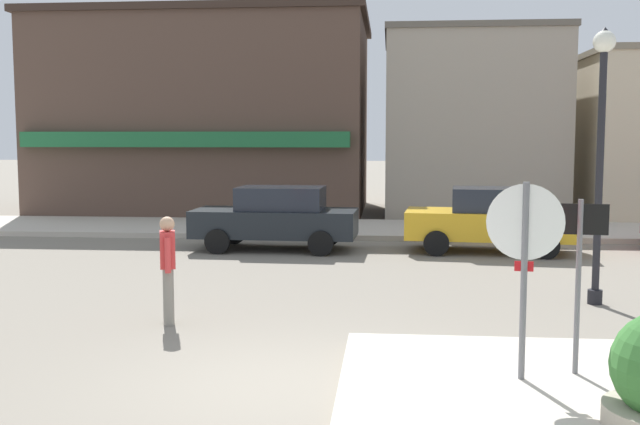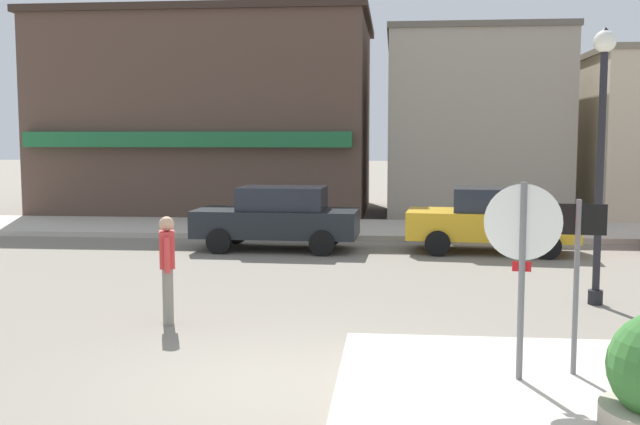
# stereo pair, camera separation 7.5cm
# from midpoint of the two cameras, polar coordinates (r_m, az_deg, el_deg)

# --- Properties ---
(ground_plane) EXTENTS (160.00, 160.00, 0.00)m
(ground_plane) POSITION_cam_midpoint_polar(r_m,az_deg,el_deg) (8.60, -1.90, -13.07)
(ground_plane) COLOR gray
(kerb_far) EXTENTS (80.00, 4.00, 0.15)m
(kerb_far) POSITION_cam_midpoint_polar(r_m,az_deg,el_deg) (22.06, 2.80, -1.27)
(kerb_far) COLOR beige
(kerb_far) RESTS_ON ground
(stop_sign) EXTENTS (0.82, 0.12, 2.30)m
(stop_sign) POSITION_cam_midpoint_polar(r_m,az_deg,el_deg) (8.32, 15.40, -3.14)
(stop_sign) COLOR slate
(stop_sign) RESTS_ON ground
(one_way_sign) EXTENTS (0.60, 0.09, 2.10)m
(one_way_sign) POSITION_cam_midpoint_polar(r_m,az_deg,el_deg) (8.72, 19.20, -4.09)
(one_way_sign) COLOR slate
(one_way_sign) RESTS_ON ground
(lamp_post) EXTENTS (0.36, 0.36, 4.54)m
(lamp_post) POSITION_cam_midpoint_polar(r_m,az_deg,el_deg) (13.09, 20.83, 6.20)
(lamp_post) COLOR black
(lamp_post) RESTS_ON ground
(parked_car_nearest) EXTENTS (4.05, 1.98, 1.56)m
(parked_car_nearest) POSITION_cam_midpoint_polar(r_m,az_deg,el_deg) (18.45, -3.10, -0.35)
(parked_car_nearest) COLOR black
(parked_car_nearest) RESTS_ON ground
(parked_car_second) EXTENTS (4.14, 2.16, 1.56)m
(parked_car_second) POSITION_cam_midpoint_polar(r_m,az_deg,el_deg) (18.50, 13.15, -0.48)
(parked_car_second) COLOR gold
(parked_car_second) RESTS_ON ground
(pedestrian_crossing_near) EXTENTS (0.32, 0.55, 1.61)m
(pedestrian_crossing_near) POSITION_cam_midpoint_polar(r_m,az_deg,el_deg) (11.34, -11.36, -4.03)
(pedestrian_crossing_near) COLOR gray
(pedestrian_crossing_near) RESTS_ON ground
(building_corner_shop) EXTENTS (11.71, 8.29, 7.09)m
(building_corner_shop) POSITION_cam_midpoint_polar(r_m,az_deg,el_deg) (28.57, -7.96, 7.27)
(building_corner_shop) COLOR brown
(building_corner_shop) RESTS_ON ground
(building_storefront_left_near) EXTENTS (6.09, 6.40, 6.44)m
(building_storefront_left_near) POSITION_cam_midpoint_polar(r_m,az_deg,el_deg) (27.67, 11.56, 6.58)
(building_storefront_left_near) COLOR #9E9384
(building_storefront_left_near) RESTS_ON ground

